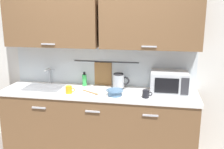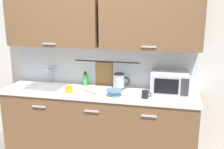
# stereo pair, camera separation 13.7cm
# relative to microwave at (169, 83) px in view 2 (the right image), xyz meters

# --- Properties ---
(counter_unit) EXTENTS (2.53, 0.64, 0.90)m
(counter_unit) POSITION_rel_microwave_xyz_m (-0.91, -0.11, -0.58)
(counter_unit) COLOR brown
(counter_unit) RESTS_ON ground
(back_wall_assembly) EXTENTS (3.70, 0.41, 2.50)m
(back_wall_assembly) POSITION_rel_microwave_xyz_m (-0.90, 0.12, 0.49)
(back_wall_assembly) COLOR silver
(back_wall_assembly) RESTS_ON ground
(sink_faucet) EXTENTS (0.09, 0.17, 0.22)m
(sink_faucet) POSITION_rel_microwave_xyz_m (-1.66, 0.12, 0.01)
(sink_faucet) COLOR #B2B5BA
(sink_faucet) RESTS_ON counter_unit
(microwave) EXTENTS (0.46, 0.35, 0.27)m
(microwave) POSITION_rel_microwave_xyz_m (0.00, 0.00, 0.00)
(microwave) COLOR silver
(microwave) RESTS_ON counter_unit
(electric_kettle) EXTENTS (0.23, 0.16, 0.21)m
(electric_kettle) POSITION_rel_microwave_xyz_m (-0.65, 0.05, -0.03)
(electric_kettle) COLOR black
(electric_kettle) RESTS_ON counter_unit
(dish_soap_bottle) EXTENTS (0.06, 0.06, 0.20)m
(dish_soap_bottle) POSITION_rel_microwave_xyz_m (-1.13, 0.09, -0.05)
(dish_soap_bottle) COLOR green
(dish_soap_bottle) RESTS_ON counter_unit
(mug_near_sink) EXTENTS (0.12, 0.08, 0.09)m
(mug_near_sink) POSITION_rel_microwave_xyz_m (-1.24, -0.27, -0.09)
(mug_near_sink) COLOR orange
(mug_near_sink) RESTS_ON counter_unit
(mixing_bowl) EXTENTS (0.21, 0.21, 0.08)m
(mixing_bowl) POSITION_rel_microwave_xyz_m (-0.65, -0.25, -0.09)
(mixing_bowl) COLOR #4C7093
(mixing_bowl) RESTS_ON counter_unit
(mug_by_kettle) EXTENTS (0.12, 0.08, 0.09)m
(mug_by_kettle) POSITION_rel_microwave_xyz_m (-0.28, -0.27, -0.09)
(mug_by_kettle) COLOR black
(mug_by_kettle) RESTS_ON counter_unit
(wooden_spoon) EXTENTS (0.25, 0.17, 0.01)m
(wooden_spoon) POSITION_rel_microwave_xyz_m (-0.95, -0.21, -0.13)
(wooden_spoon) COLOR #9E7042
(wooden_spoon) RESTS_ON counter_unit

